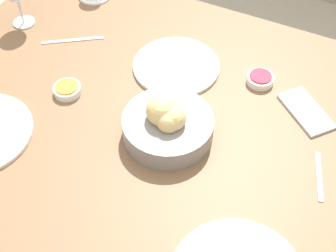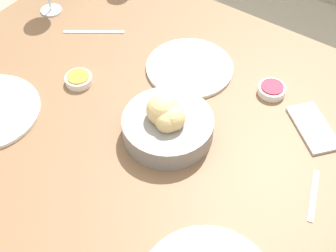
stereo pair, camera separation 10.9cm
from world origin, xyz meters
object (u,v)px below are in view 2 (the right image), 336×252
couch (280,22)px  fork_silver (94,32)px  jam_bowl_honey (79,79)px  bread_basket (168,123)px  plate_far_center (190,68)px  spoon_coffee (313,195)px  cell_phone (313,128)px  jam_bowl_berry (272,89)px

couch → fork_silver: bearing=-102.1°
couch → jam_bowl_honey: couch is taller
bread_basket → plate_far_center: 0.24m
couch → plate_far_center: size_ratio=6.50×
plate_far_center → jam_bowl_honey: (-0.21, -0.21, 0.01)m
bread_basket → spoon_coffee: (0.35, 0.04, -0.04)m
plate_far_center → fork_silver: plate_far_center is taller
couch → bread_basket: (0.19, -1.17, 0.51)m
plate_far_center → jam_bowl_honey: size_ratio=3.32×
jam_bowl_honey → bread_basket: bearing=-2.1°
cell_phone → jam_bowl_honey: bearing=-160.1°
couch → jam_bowl_berry: 1.07m
plate_far_center → fork_silver: (-0.31, -0.03, -0.00)m
couch → bread_basket: size_ratio=7.11×
plate_far_center → bread_basket: bearing=-69.1°
jam_bowl_berry → couch: bearing=109.9°
jam_bowl_berry → fork_silver: (-0.54, -0.08, -0.01)m
spoon_coffee → jam_bowl_berry: bearing=133.8°
bread_basket → spoon_coffee: 0.36m
plate_far_center → cell_phone: size_ratio=1.44×
plate_far_center → jam_bowl_honey: bearing=-134.7°
couch → jam_bowl_honey: bearing=-95.1°
plate_far_center → fork_silver: 0.32m
plate_far_center → spoon_coffee: (0.44, -0.18, -0.00)m
jam_bowl_honey → plate_far_center: bearing=45.3°
couch → cell_phone: couch is taller
cell_phone → fork_silver: bearing=-177.9°
cell_phone → couch: bearing=116.0°
jam_bowl_honey → fork_silver: jam_bowl_honey is taller
plate_far_center → spoon_coffee: plate_far_center is taller
bread_basket → couch: bearing=99.2°
fork_silver → jam_bowl_berry: bearing=8.1°
plate_far_center → cell_phone: (0.36, -0.00, -0.00)m
couch → cell_phone: 1.16m
jam_bowl_honey → couch: bearing=84.9°
jam_bowl_honey → cell_phone: (0.57, 0.21, -0.01)m
fork_silver → cell_phone: cell_phone is taller
fork_silver → cell_phone: 0.67m
jam_bowl_berry → jam_bowl_honey: (-0.43, -0.26, 0.00)m
fork_silver → spoon_coffee: bearing=-11.3°
couch → cell_phone: bearing=-64.0°
couch → bread_basket: bearing=-80.8°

